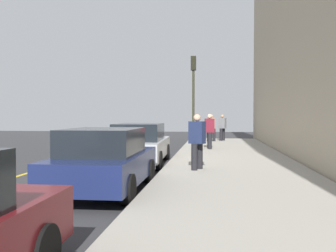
{
  "coord_description": "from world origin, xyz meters",
  "views": [
    {
      "loc": [
        -13.97,
        -2.55,
        1.83
      ],
      "look_at": [
        1.01,
        -0.86,
        1.4
      ],
      "focal_mm": 41.74,
      "sensor_mm": 36.0,
      "label": 1
    }
  ],
  "objects_px": {
    "rolling_suitcase": "(210,136)",
    "parked_car_silver": "(140,144)",
    "parked_car_navy": "(105,160)",
    "pedestrian_grey_coat": "(222,127)",
    "pedestrian_burgundy_coat": "(210,130)",
    "traffic_light_pole": "(193,87)",
    "pedestrian_tan_coat": "(211,127)",
    "pedestrian_navy_coat": "(197,140)"
  },
  "relations": [
    {
      "from": "parked_car_silver",
      "to": "pedestrian_navy_coat",
      "type": "xyz_separation_m",
      "value": [
        -2.18,
        -2.19,
        0.3
      ]
    },
    {
      "from": "pedestrian_navy_coat",
      "to": "parked_car_silver",
      "type": "bearing_deg",
      "value": 45.06
    },
    {
      "from": "rolling_suitcase",
      "to": "traffic_light_pole",
      "type": "bearing_deg",
      "value": 171.7
    },
    {
      "from": "pedestrian_tan_coat",
      "to": "traffic_light_pole",
      "type": "relative_size",
      "value": 0.37
    },
    {
      "from": "pedestrian_burgundy_coat",
      "to": "traffic_light_pole",
      "type": "height_order",
      "value": "traffic_light_pole"
    },
    {
      "from": "parked_car_silver",
      "to": "pedestrian_tan_coat",
      "type": "bearing_deg",
      "value": -13.61
    },
    {
      "from": "parked_car_navy",
      "to": "pedestrian_burgundy_coat",
      "type": "bearing_deg",
      "value": -12.91
    },
    {
      "from": "pedestrian_burgundy_coat",
      "to": "pedestrian_navy_coat",
      "type": "xyz_separation_m",
      "value": [
        -7.4,
        0.33,
        -0.01
      ]
    },
    {
      "from": "parked_car_silver",
      "to": "traffic_light_pole",
      "type": "bearing_deg",
      "value": -17.3
    },
    {
      "from": "traffic_light_pole",
      "to": "rolling_suitcase",
      "type": "height_order",
      "value": "traffic_light_pole"
    },
    {
      "from": "traffic_light_pole",
      "to": "rolling_suitcase",
      "type": "xyz_separation_m",
      "value": [
        5.65,
        -0.82,
        -2.78
      ]
    },
    {
      "from": "parked_car_silver",
      "to": "pedestrian_tan_coat",
      "type": "relative_size",
      "value": 2.83
    },
    {
      "from": "parked_car_silver",
      "to": "pedestrian_tan_coat",
      "type": "xyz_separation_m",
      "value": [
        10.71,
        -2.59,
        0.3
      ]
    },
    {
      "from": "pedestrian_burgundy_coat",
      "to": "pedestrian_tan_coat",
      "type": "height_order",
      "value": "pedestrian_burgundy_coat"
    },
    {
      "from": "pedestrian_burgundy_coat",
      "to": "rolling_suitcase",
      "type": "height_order",
      "value": "pedestrian_burgundy_coat"
    },
    {
      "from": "pedestrian_grey_coat",
      "to": "pedestrian_burgundy_coat",
      "type": "relative_size",
      "value": 0.99
    },
    {
      "from": "parked_car_navy",
      "to": "parked_car_silver",
      "type": "xyz_separation_m",
      "value": [
        5.22,
        0.13,
        0.0
      ]
    },
    {
      "from": "parked_car_navy",
      "to": "rolling_suitcase",
      "type": "bearing_deg",
      "value": -8.36
    },
    {
      "from": "parked_car_silver",
      "to": "pedestrian_navy_coat",
      "type": "height_order",
      "value": "pedestrian_navy_coat"
    },
    {
      "from": "traffic_light_pole",
      "to": "parked_car_navy",
      "type": "bearing_deg",
      "value": 171.6
    },
    {
      "from": "pedestrian_tan_coat",
      "to": "rolling_suitcase",
      "type": "distance_m",
      "value": 0.72
    },
    {
      "from": "pedestrian_navy_coat",
      "to": "pedestrian_tan_coat",
      "type": "bearing_deg",
      "value": -1.81
    },
    {
      "from": "traffic_light_pole",
      "to": "parked_car_silver",
      "type": "bearing_deg",
      "value": 162.7
    },
    {
      "from": "traffic_light_pole",
      "to": "rolling_suitcase",
      "type": "distance_m",
      "value": 6.35
    },
    {
      "from": "parked_car_silver",
      "to": "pedestrian_burgundy_coat",
      "type": "relative_size",
      "value": 2.81
    },
    {
      "from": "pedestrian_burgundy_coat",
      "to": "pedestrian_navy_coat",
      "type": "distance_m",
      "value": 7.4
    },
    {
      "from": "parked_car_silver",
      "to": "parked_car_navy",
      "type": "bearing_deg",
      "value": -178.62
    },
    {
      "from": "parked_car_navy",
      "to": "parked_car_silver",
      "type": "bearing_deg",
      "value": 1.38
    },
    {
      "from": "pedestrian_grey_coat",
      "to": "pedestrian_navy_coat",
      "type": "height_order",
      "value": "pedestrian_navy_coat"
    },
    {
      "from": "pedestrian_burgundy_coat",
      "to": "pedestrian_navy_coat",
      "type": "relative_size",
      "value": 1.01
    },
    {
      "from": "parked_car_navy",
      "to": "pedestrian_tan_coat",
      "type": "distance_m",
      "value": 16.12
    },
    {
      "from": "pedestrian_burgundy_coat",
      "to": "rolling_suitcase",
      "type": "xyz_separation_m",
      "value": [
        5.9,
        -0.01,
        -0.6
      ]
    },
    {
      "from": "parked_car_silver",
      "to": "pedestrian_tan_coat",
      "type": "height_order",
      "value": "pedestrian_tan_coat"
    },
    {
      "from": "traffic_light_pole",
      "to": "rolling_suitcase",
      "type": "bearing_deg",
      "value": -8.3
    },
    {
      "from": "rolling_suitcase",
      "to": "parked_car_silver",
      "type": "bearing_deg",
      "value": 167.2
    },
    {
      "from": "rolling_suitcase",
      "to": "parked_car_navy",
      "type": "bearing_deg",
      "value": 171.64
    },
    {
      "from": "pedestrian_burgundy_coat",
      "to": "pedestrian_grey_coat",
      "type": "bearing_deg",
      "value": -7.22
    },
    {
      "from": "pedestrian_burgundy_coat",
      "to": "rolling_suitcase",
      "type": "distance_m",
      "value": 5.93
    },
    {
      "from": "pedestrian_navy_coat",
      "to": "traffic_light_pole",
      "type": "distance_m",
      "value": 7.97
    },
    {
      "from": "pedestrian_tan_coat",
      "to": "pedestrian_navy_coat",
      "type": "relative_size",
      "value": 1.0
    },
    {
      "from": "pedestrian_grey_coat",
      "to": "pedestrian_tan_coat",
      "type": "distance_m",
      "value": 0.99
    },
    {
      "from": "parked_car_navy",
      "to": "pedestrian_navy_coat",
      "type": "relative_size",
      "value": 2.48
    }
  ]
}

